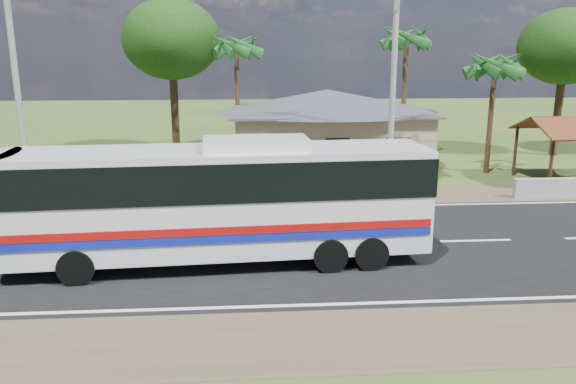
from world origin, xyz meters
name	(u,v)px	position (x,y,z in m)	size (l,w,h in m)	color
ground	(348,244)	(0.00, 0.00, 0.00)	(120.00, 120.00, 0.00)	#324D1B
road	(348,244)	(0.00, 0.00, 0.01)	(120.00, 16.00, 0.03)	black
house	(327,121)	(1.00, 13.00, 2.64)	(12.40, 10.00, 5.00)	tan
utility_poles	(387,67)	(2.67, 6.49, 5.77)	(32.80, 2.22, 11.00)	#9E9E99
palm_near	(495,66)	(9.50, 11.00, 5.71)	(2.80, 2.80, 6.70)	#47301E
palm_mid	(407,39)	(6.00, 15.50, 7.16)	(2.80, 2.80, 8.20)	#47301E
palm_far	(236,47)	(-4.00, 16.00, 6.68)	(2.80, 2.80, 7.70)	#47301E
tree_behind_house	(171,40)	(-8.00, 18.00, 7.12)	(6.00, 6.00, 9.61)	#47301E
tree_behind_shed	(565,47)	(16.00, 16.00, 6.68)	(5.60, 5.60, 9.02)	#47301E
coach_bus	(223,193)	(-4.16, -1.41, 2.23)	(12.73, 3.45, 3.91)	silver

